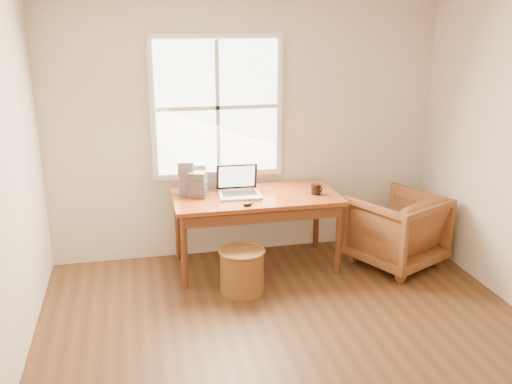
# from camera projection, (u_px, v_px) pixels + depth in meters

# --- Properties ---
(room_shell) EXTENTS (4.04, 4.54, 2.64)m
(room_shell) POSITION_uv_depth(u_px,v_px,m) (305.00, 187.00, 3.82)
(room_shell) COLOR #51321B
(room_shell) RESTS_ON ground
(desk) EXTENTS (1.60, 0.80, 0.04)m
(desk) POSITION_uv_depth(u_px,v_px,m) (256.00, 197.00, 5.53)
(desk) COLOR brown
(desk) RESTS_ON room_shell
(armchair) EXTENTS (1.05, 1.06, 0.73)m
(armchair) POSITION_uv_depth(u_px,v_px,m) (396.00, 230.00, 5.70)
(armchair) COLOR brown
(armchair) RESTS_ON room_shell
(wicker_stool) EXTENTS (0.47, 0.47, 0.40)m
(wicker_stool) POSITION_uv_depth(u_px,v_px,m) (242.00, 271.00, 5.17)
(wicker_stool) COLOR brown
(wicker_stool) RESTS_ON room_shell
(laptop) EXTENTS (0.41, 0.43, 0.30)m
(laptop) POSITION_uv_depth(u_px,v_px,m) (240.00, 182.00, 5.43)
(laptop) COLOR #A2A5A9
(laptop) RESTS_ON desk
(mouse) EXTENTS (0.11, 0.07, 0.03)m
(mouse) POSITION_uv_depth(u_px,v_px,m) (248.00, 204.00, 5.21)
(mouse) COLOR black
(mouse) RESTS_ON desk
(coffee_mug) EXTENTS (0.11, 0.11, 0.10)m
(coffee_mug) POSITION_uv_depth(u_px,v_px,m) (316.00, 189.00, 5.54)
(coffee_mug) COLOR black
(coffee_mug) RESTS_ON desk
(cd_stack_a) EXTENTS (0.14, 0.12, 0.26)m
(cd_stack_a) POSITION_uv_depth(u_px,v_px,m) (199.00, 177.00, 5.67)
(cd_stack_a) COLOR silver
(cd_stack_a) RESTS_ON desk
(cd_stack_b) EXTENTS (0.20, 0.19, 0.24)m
(cd_stack_b) POSITION_uv_depth(u_px,v_px,m) (198.00, 184.00, 5.45)
(cd_stack_b) COLOR #29292F
(cd_stack_b) RESTS_ON desk
(cd_stack_c) EXTENTS (0.15, 0.14, 0.33)m
(cd_stack_c) POSITION_uv_depth(u_px,v_px,m) (186.00, 178.00, 5.50)
(cd_stack_c) COLOR #AAA9B7
(cd_stack_c) RESTS_ON desk
(cd_stack_d) EXTENTS (0.18, 0.16, 0.20)m
(cd_stack_d) POSITION_uv_depth(u_px,v_px,m) (212.00, 179.00, 5.68)
(cd_stack_d) COLOR #AFB3BA
(cd_stack_d) RESTS_ON desk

